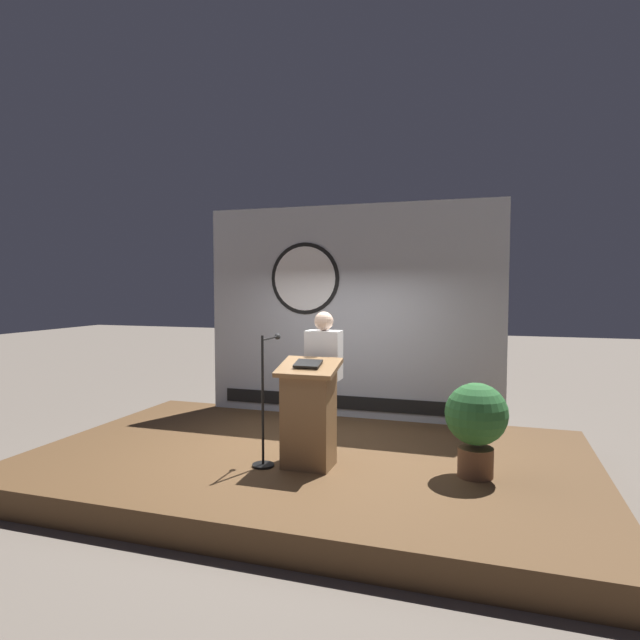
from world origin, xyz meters
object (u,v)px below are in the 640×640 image
at_px(podium, 309,415).
at_px(potted_plant, 476,420).
at_px(microphone_stand, 265,419).
at_px(speaker_person, 324,382).

height_order(podium, potted_plant, podium).
xyz_separation_m(podium, microphone_stand, (-0.47, -0.09, -0.06)).
relative_size(speaker_person, potted_plant, 1.72).
bearing_deg(potted_plant, podium, -172.22).
distance_m(podium, speaker_person, 0.56).
bearing_deg(microphone_stand, speaker_person, 49.18).
distance_m(microphone_stand, potted_plant, 2.23).
bearing_deg(potted_plant, speaker_person, 171.89).
bearing_deg(podium, microphone_stand, -169.24).
height_order(podium, microphone_stand, microphone_stand).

